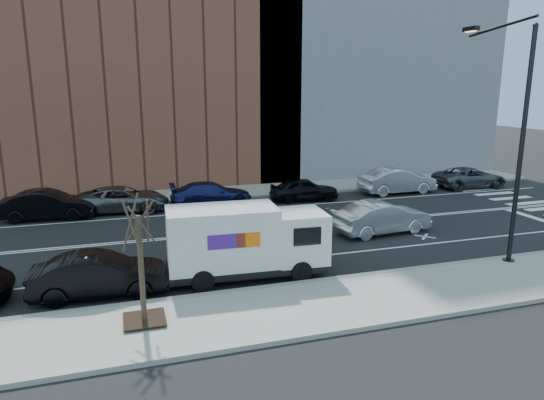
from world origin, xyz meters
TOP-DOWN VIEW (x-y plane):
  - ground at (0.00, 0.00)m, footprint 120.00×120.00m
  - sidewalk_near at (0.00, -8.80)m, footprint 44.00×3.60m
  - sidewalk_far at (0.00, 8.80)m, footprint 44.00×3.60m
  - curb_near at (0.00, -7.00)m, footprint 44.00×0.25m
  - curb_far at (0.00, 7.00)m, footprint 44.00×0.25m
  - crosswalk at (16.00, 0.00)m, footprint 3.00×14.00m
  - road_markings at (0.00, 0.00)m, footprint 40.00×8.60m
  - bldg_brick at (-8.00, 15.60)m, footprint 26.00×10.00m
  - bldg_concrete at (12.00, 15.60)m, footprint 20.00×10.00m
  - streetlight at (7.00, -6.91)m, footprint 0.44×4.02m
  - street_tree at (-7.00, -8.40)m, footprint 1.20×1.20m
  - fedex_van at (-3.23, -5.60)m, footprint 5.96×2.35m
  - far_parked_b at (-11.20, 5.38)m, footprint 4.88×2.12m
  - far_parked_c at (-7.43, 5.95)m, footprint 5.29×2.82m
  - far_parked_d at (-2.40, 5.90)m, footprint 4.87×2.13m
  - far_parked_e at (3.29, 5.41)m, footprint 4.33×2.07m
  - far_parked_f at (9.94, 5.58)m, footprint 5.12×1.87m
  - far_parked_g at (15.84, 5.79)m, footprint 5.17×2.57m
  - driving_sedan at (4.38, -2.16)m, footprint 4.84×2.14m
  - near_parked_rear_a at (-8.27, -5.73)m, footprint 4.47×1.71m

SIDE VIEW (x-z plane):
  - ground at x=0.00m, z-range 0.00..0.00m
  - crosswalk at x=16.00m, z-range 0.00..0.01m
  - road_markings at x=0.00m, z-range 0.00..0.01m
  - sidewalk_near at x=0.00m, z-range 0.00..0.15m
  - sidewalk_far at x=0.00m, z-range 0.00..0.15m
  - curb_near at x=0.00m, z-range 0.00..0.17m
  - curb_far at x=0.00m, z-range 0.00..0.17m
  - far_parked_d at x=-2.40m, z-range 0.00..1.39m
  - far_parked_g at x=15.84m, z-range 0.00..1.41m
  - far_parked_c at x=-7.43m, z-range 0.00..1.42m
  - far_parked_e at x=3.29m, z-range 0.00..1.43m
  - near_parked_rear_a at x=-8.27m, z-range 0.00..1.45m
  - driving_sedan at x=4.38m, z-range 0.00..1.55m
  - far_parked_b at x=-11.20m, z-range 0.00..1.56m
  - far_parked_f at x=9.94m, z-range 0.00..1.67m
  - fedex_van at x=-3.23m, z-range 0.07..2.74m
  - street_tree at x=-7.00m, z-range -0.42..3.33m
  - streetlight at x=7.00m, z-range 0.41..9.75m
  - bldg_brick at x=-8.00m, z-range 0.00..22.00m
  - bldg_concrete at x=12.00m, z-range 0.00..26.00m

